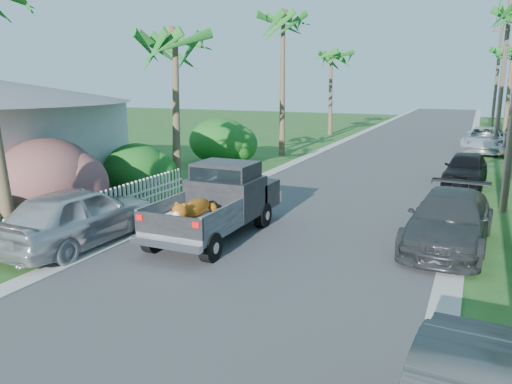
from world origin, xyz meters
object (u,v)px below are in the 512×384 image
at_px(parked_car_ln, 78,216).
at_px(palm_l_d, 332,53).
at_px(parked_car_rf, 466,169).
at_px(palm_l_b, 173,34).
at_px(utility_pole_c, 503,76).
at_px(palm_l_c, 283,15).
at_px(parked_car_rm, 449,221).
at_px(utility_pole_d, 497,77).
at_px(pickup_truck, 222,200).
at_px(parked_car_rd, 485,140).

height_order(parked_car_ln, palm_l_d, palm_l_d).
distance_m(parked_car_rf, parked_car_ln, 15.90).
bearing_deg(parked_car_ln, palm_l_b, -75.52).
relative_size(parked_car_ln, utility_pole_c, 0.53).
bearing_deg(palm_l_c, parked_car_rm, -53.60).
bearing_deg(parked_car_ln, palm_l_c, -85.47).
bearing_deg(parked_car_ln, utility_pole_d, -104.04).
distance_m(parked_car_ln, utility_pole_c, 26.22).
bearing_deg(parked_car_rf, palm_l_c, 158.97).
relative_size(palm_l_d, utility_pole_d, 0.86).
distance_m(parked_car_rf, palm_l_c, 13.40).
height_order(pickup_truck, utility_pole_c, utility_pole_c).
distance_m(palm_l_c, utility_pole_d, 24.22).
relative_size(parked_car_rm, parked_car_rd, 0.91).
distance_m(pickup_truck, palm_l_b, 8.70).
relative_size(parked_car_ln, palm_l_b, 0.65).
height_order(parked_car_rd, utility_pole_d, utility_pole_d).
bearing_deg(pickup_truck, utility_pole_d, 78.11).
distance_m(parked_car_rm, parked_car_ln, 9.93).
relative_size(palm_l_b, palm_l_d, 0.96).
bearing_deg(pickup_truck, palm_l_c, 104.78).
bearing_deg(palm_l_c, palm_l_d, 92.39).
distance_m(pickup_truck, palm_l_d, 28.03).
height_order(pickup_truck, palm_l_b, palm_l_b).
xyz_separation_m(palm_l_b, palm_l_c, (0.80, 10.00, 1.77)).
xyz_separation_m(parked_car_rm, utility_pole_c, (1.50, 19.70, 3.88)).
bearing_deg(parked_car_rf, utility_pole_d, 90.77).
height_order(parked_car_rd, palm_l_b, palm_l_b).
height_order(parked_car_ln, utility_pole_c, utility_pole_c).
xyz_separation_m(parked_car_ln, palm_l_c, (-1.00, 17.68, 7.09)).
distance_m(parked_car_rd, palm_l_d, 14.14).
bearing_deg(parked_car_rf, parked_car_rm, -87.06).
distance_m(parked_car_rm, parked_car_rd, 19.78).
bearing_deg(parked_car_ln, palm_l_d, -85.82).
relative_size(parked_car_rd, palm_l_c, 0.59).
relative_size(parked_car_rm, utility_pole_d, 0.55).
height_order(palm_l_b, utility_pole_d, utility_pole_d).
bearing_deg(utility_pole_c, palm_l_c, -152.65).
height_order(parked_car_rd, utility_pole_c, utility_pole_c).
bearing_deg(pickup_truck, parked_car_rd, 71.70).
bearing_deg(palm_l_d, parked_car_rd, -27.31).
relative_size(pickup_truck, palm_l_d, 0.66).
bearing_deg(parked_car_ln, parked_car_rf, -124.23).
relative_size(parked_car_rf, utility_pole_d, 0.44).
bearing_deg(utility_pole_c, pickup_truck, -109.80).
bearing_deg(palm_l_c, pickup_truck, -75.22).
relative_size(parked_car_rf, palm_l_b, 0.54).
bearing_deg(palm_l_b, parked_car_rm, -18.75).
distance_m(pickup_truck, utility_pole_d, 37.10).
distance_m(palm_l_d, utility_pole_d, 15.19).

